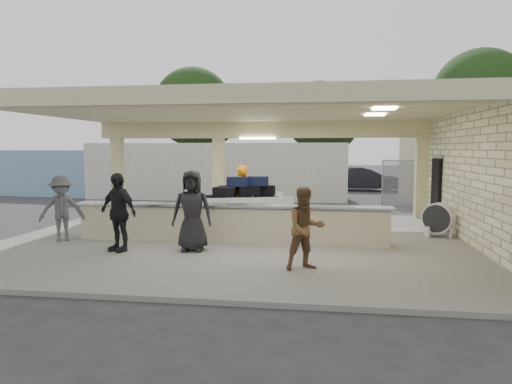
% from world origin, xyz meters
% --- Properties ---
extents(ground, '(120.00, 120.00, 0.00)m').
position_xyz_m(ground, '(0.00, 0.00, 0.00)').
color(ground, '#272729').
rests_on(ground, ground).
extents(pavilion, '(12.01, 10.00, 3.55)m').
position_xyz_m(pavilion, '(0.21, 0.66, 1.35)').
color(pavilion, slate).
rests_on(pavilion, ground).
extents(baggage_counter, '(8.20, 0.58, 0.98)m').
position_xyz_m(baggage_counter, '(0.00, -0.50, 0.59)').
color(baggage_counter, '#BBAC8B').
rests_on(baggage_counter, pavilion).
extents(luggage_cart, '(3.03, 2.32, 1.56)m').
position_xyz_m(luggage_cart, '(-0.05, 1.55, 0.94)').
color(luggage_cart, silver).
rests_on(luggage_cart, pavilion).
extents(drum_fan, '(0.86, 0.71, 0.94)m').
position_xyz_m(drum_fan, '(5.50, 1.01, 0.60)').
color(drum_fan, silver).
rests_on(drum_fan, pavilion).
extents(baggage_handler, '(0.72, 0.79, 1.91)m').
position_xyz_m(baggage_handler, '(-0.09, 1.64, 1.05)').
color(baggage_handler, orange).
rests_on(baggage_handler, pavilion).
extents(passenger_a, '(0.88, 0.65, 1.65)m').
position_xyz_m(passenger_a, '(2.03, -2.93, 0.93)').
color(passenger_a, brown).
rests_on(passenger_a, pavilion).
extents(passenger_b, '(1.15, 0.79, 1.85)m').
position_xyz_m(passenger_b, '(-2.39, -1.92, 1.03)').
color(passenger_b, black).
rests_on(passenger_b, pavilion).
extents(passenger_c, '(1.14, 0.90, 1.70)m').
position_xyz_m(passenger_c, '(-4.38, -1.00, 0.95)').
color(passenger_c, '#4A4A4F').
rests_on(passenger_c, pavilion).
extents(passenger_d, '(0.97, 0.49, 1.91)m').
position_xyz_m(passenger_d, '(-0.68, -1.62, 1.06)').
color(passenger_d, black).
rests_on(passenger_d, pavilion).
extents(car_white_a, '(4.60, 2.46, 1.27)m').
position_xyz_m(car_white_a, '(9.10, 13.84, 0.64)').
color(car_white_a, silver).
rests_on(car_white_a, ground).
extents(car_white_b, '(5.18, 3.86, 1.54)m').
position_xyz_m(car_white_b, '(11.90, 12.87, 0.77)').
color(car_white_b, silver).
rests_on(car_white_b, ground).
extents(car_dark, '(4.27, 1.64, 1.41)m').
position_xyz_m(car_dark, '(4.86, 15.97, 0.70)').
color(car_dark, black).
rests_on(car_dark, ground).
extents(container_white, '(12.86, 2.60, 2.79)m').
position_xyz_m(container_white, '(-2.93, 10.49, 1.39)').
color(container_white, silver).
rests_on(container_white, ground).
extents(container_blue, '(9.53, 3.18, 2.43)m').
position_xyz_m(container_blue, '(-10.87, 10.79, 1.22)').
color(container_blue, '#7FAACC').
rests_on(container_blue, ground).
extents(tree_left, '(6.60, 6.30, 9.00)m').
position_xyz_m(tree_left, '(-7.68, 24.16, 5.59)').
color(tree_left, '#382619').
rests_on(tree_left, ground).
extents(tree_mid, '(6.00, 5.60, 8.00)m').
position_xyz_m(tree_mid, '(2.32, 26.16, 4.96)').
color(tree_mid, '#382619').
rests_on(tree_mid, ground).
extents(tree_right, '(7.20, 7.00, 10.00)m').
position_xyz_m(tree_right, '(14.32, 25.16, 6.21)').
color(tree_right, '#382619').
rests_on(tree_right, ground).
extents(adjacent_building, '(6.00, 8.00, 3.20)m').
position_xyz_m(adjacent_building, '(9.50, 10.00, 1.60)').
color(adjacent_building, '#B1A68D').
rests_on(adjacent_building, ground).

